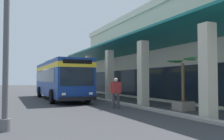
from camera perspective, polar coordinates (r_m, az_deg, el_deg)
The scene contains 7 objects.
ground at distance 23.99m, azimuth 6.29°, elevation -6.22°, with size 120.00×120.00×0.00m, color #38383A.
curb_strip at distance 19.94m, azimuth -2.36°, elevation -6.86°, with size 31.77×0.50×0.12m, color #9E998E.
plaza_building at distance 25.20m, azimuth 18.49°, elevation 3.21°, with size 26.77×15.59×8.02m.
transit_bus at distance 21.25m, azimuth -12.05°, elevation -1.69°, with size 11.23×2.90×3.34m.
pedestrian at distance 14.01m, azimuth 0.92°, elevation -4.96°, with size 0.33×0.70×1.76m.
potted_palm at distance 13.78m, azimuth 16.25°, elevation -6.22°, with size 2.03×1.79×2.86m.
lot_light_pole at distance 8.86m, azimuth -23.35°, elevation 12.56°, with size 0.60×0.60×7.24m.
Camera 1 is at (20.66, -4.08, 1.64)m, focal length 39.26 mm.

